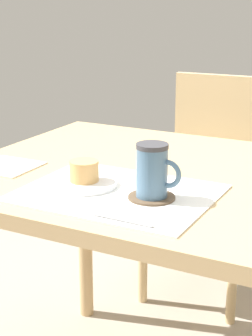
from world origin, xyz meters
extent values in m
cylinder|color=tan|center=(-0.46, 0.35, 0.35)|extent=(0.05, 0.05, 0.69)
cube|color=tan|center=(0.00, 0.00, 0.71)|extent=(1.03, 0.82, 0.04)
cylinder|color=#D1B27F|center=(0.04, 0.55, 0.21)|extent=(0.04, 0.04, 0.42)
cylinder|color=#D1B27F|center=(-0.31, 0.54, 0.21)|extent=(0.04, 0.04, 0.42)
cylinder|color=#D1B27F|center=(-0.33, 0.89, 0.21)|extent=(0.04, 0.04, 0.42)
cube|color=#D1B27F|center=(-0.14, 0.72, 0.43)|extent=(0.43, 0.43, 0.04)
cube|color=#D1B27F|center=(-0.15, 0.91, 0.65)|extent=(0.39, 0.05, 0.40)
cube|color=white|center=(-0.03, -0.20, 0.73)|extent=(0.43, 0.33, 0.00)
cylinder|color=white|center=(-0.12, -0.19, 0.74)|extent=(0.15, 0.15, 0.01)
cylinder|color=#E0A860|center=(-0.12, -0.19, 0.77)|extent=(0.07, 0.07, 0.05)
cylinder|color=brown|center=(0.06, -0.20, 0.74)|extent=(0.10, 0.10, 0.00)
cylinder|color=slate|center=(0.06, -0.20, 0.79)|extent=(0.07, 0.07, 0.11)
cylinder|color=#3D3D42|center=(0.06, -0.20, 0.85)|extent=(0.07, 0.07, 0.01)
torus|color=slate|center=(0.09, -0.20, 0.79)|extent=(0.06, 0.01, 0.06)
cylinder|color=silver|center=(0.06, -0.34, 0.74)|extent=(0.13, 0.01, 0.01)
cube|color=silver|center=(-0.38, -0.15, 0.73)|extent=(0.15, 0.15, 0.00)
camera|label=1|loc=(0.54, -1.24, 1.16)|focal=60.00mm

